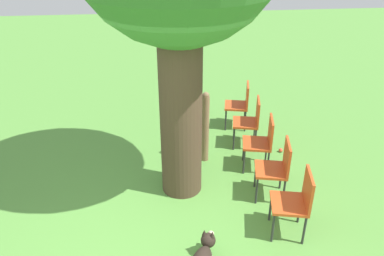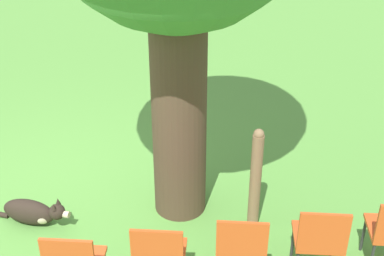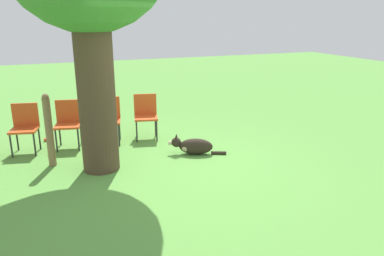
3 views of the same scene
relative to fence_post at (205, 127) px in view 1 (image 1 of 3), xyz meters
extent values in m
plane|color=#56933D|center=(-0.78, -1.81, -0.60)|extent=(30.00, 30.00, 0.00)
cylinder|color=#4C3828|center=(-0.44, -0.71, 0.72)|extent=(0.56, 0.56, 2.62)
sphere|color=#2D231C|center=(-0.27, -2.03, -0.38)|extent=(0.23, 0.23, 0.17)
cylinder|color=#C6B293|center=(-0.23, -1.94, -0.40)|extent=(0.10, 0.10, 0.07)
cone|color=#2D231C|center=(-0.32, -2.01, -0.28)|extent=(0.05, 0.05, 0.08)
cone|color=#2D231C|center=(-0.23, -2.05, -0.28)|extent=(0.05, 0.05, 0.08)
cylinder|color=#846647|center=(0.00, 0.00, -0.04)|extent=(0.12, 0.12, 1.11)
sphere|color=#846647|center=(0.00, 0.00, 0.53)|extent=(0.11, 0.11, 0.11)
cube|color=#D14C1E|center=(0.74, -1.78, -0.17)|extent=(0.51, 0.52, 0.04)
cube|color=#D14C1E|center=(0.93, -1.82, 0.06)|extent=(0.13, 0.44, 0.41)
cylinder|color=#2D2D2D|center=(0.52, -1.92, -0.39)|extent=(0.03, 0.03, 0.41)
cylinder|color=#2D2D2D|center=(0.60, -1.55, -0.39)|extent=(0.03, 0.03, 0.41)
cylinder|color=#2D2D2D|center=(0.87, -2.00, -0.39)|extent=(0.03, 0.03, 0.41)
cylinder|color=#2D2D2D|center=(0.95, -1.63, -0.39)|extent=(0.03, 0.03, 0.41)
cube|color=#D14C1E|center=(0.74, -1.05, -0.17)|extent=(0.51, 0.52, 0.04)
cube|color=#D14C1E|center=(0.93, -1.10, 0.06)|extent=(0.13, 0.44, 0.41)
cylinder|color=#2D2D2D|center=(0.52, -1.20, -0.39)|extent=(0.03, 0.03, 0.41)
cylinder|color=#2D2D2D|center=(0.61, -0.83, -0.39)|extent=(0.03, 0.03, 0.41)
cylinder|color=#2D2D2D|center=(0.87, -1.28, -0.39)|extent=(0.03, 0.03, 0.41)
cylinder|color=#2D2D2D|center=(0.96, -0.91, -0.39)|extent=(0.03, 0.03, 0.41)
cube|color=#D14C1E|center=(0.75, -0.33, -0.17)|extent=(0.51, 0.52, 0.04)
cube|color=#D14C1E|center=(0.94, -0.37, 0.06)|extent=(0.13, 0.44, 0.41)
cylinder|color=#2D2D2D|center=(0.53, -0.47, -0.39)|extent=(0.03, 0.03, 0.41)
cylinder|color=#2D2D2D|center=(0.62, -0.10, -0.39)|extent=(0.03, 0.03, 0.41)
cylinder|color=#2D2D2D|center=(0.88, -0.55, -0.39)|extent=(0.03, 0.03, 0.41)
cylinder|color=#2D2D2D|center=(0.97, -0.18, -0.39)|extent=(0.03, 0.03, 0.41)
cube|color=#D14C1E|center=(0.75, 0.40, -0.17)|extent=(0.51, 0.52, 0.04)
cube|color=#D14C1E|center=(0.94, 0.35, 0.06)|extent=(0.13, 0.44, 0.41)
cylinder|color=#2D2D2D|center=(0.54, 0.25, -0.39)|extent=(0.03, 0.03, 0.41)
cylinder|color=#2D2D2D|center=(0.62, 0.62, -0.39)|extent=(0.03, 0.03, 0.41)
cylinder|color=#2D2D2D|center=(0.89, 0.17, -0.39)|extent=(0.03, 0.03, 0.41)
cylinder|color=#2D2D2D|center=(0.97, 0.54, -0.39)|extent=(0.03, 0.03, 0.41)
cube|color=#D14C1E|center=(0.76, 1.12, -0.17)|extent=(0.51, 0.52, 0.04)
cube|color=#D14C1E|center=(0.95, 1.08, 0.06)|extent=(0.13, 0.44, 0.41)
cylinder|color=#2D2D2D|center=(0.54, 0.98, -0.39)|extent=(0.03, 0.03, 0.41)
cylinder|color=#2D2D2D|center=(0.63, 1.35, -0.39)|extent=(0.03, 0.03, 0.41)
cylinder|color=#2D2D2D|center=(0.89, 0.90, -0.39)|extent=(0.03, 0.03, 0.41)
cylinder|color=#2D2D2D|center=(0.98, 1.27, -0.39)|extent=(0.03, 0.03, 0.41)
sphere|color=#E54C33|center=(1.31, 0.08, -0.56)|extent=(0.07, 0.07, 0.07)
camera|label=1|loc=(-0.83, -5.15, 2.67)|focal=35.00mm
camera|label=2|loc=(4.26, -1.33, 3.16)|focal=50.00mm
camera|label=3|loc=(-6.08, 0.03, 1.74)|focal=35.00mm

